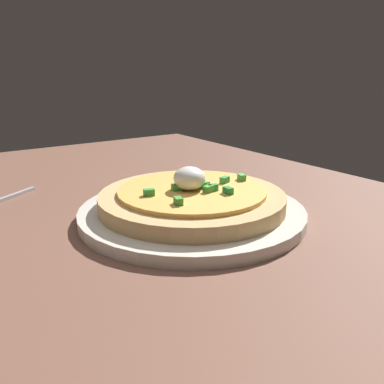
% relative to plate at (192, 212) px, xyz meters
% --- Properties ---
extents(dining_table, '(1.23, 0.90, 0.02)m').
position_rel_plate_xyz_m(dining_table, '(-0.03, 0.09, -0.02)').
color(dining_table, brown).
rests_on(dining_table, ground).
extents(plate, '(0.28, 0.28, 0.01)m').
position_rel_plate_xyz_m(plate, '(0.00, 0.00, 0.00)').
color(plate, silver).
rests_on(plate, dining_table).
extents(pizza, '(0.23, 0.23, 0.05)m').
position_rel_plate_xyz_m(pizza, '(-0.00, 0.00, 0.02)').
color(pizza, tan).
rests_on(pizza, plate).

